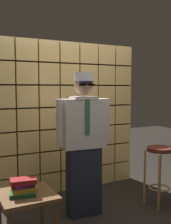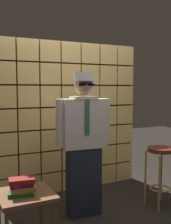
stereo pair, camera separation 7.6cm
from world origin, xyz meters
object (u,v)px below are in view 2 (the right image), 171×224
at_px(standing_person, 84,142).
at_px(bar_stool, 161,163).
at_px(side_table, 26,200).
at_px(book_stack, 22,187).

xyz_separation_m(standing_person, bar_stool, (0.99, -0.22, -0.32)).
bearing_deg(side_table, standing_person, 22.11).
distance_m(standing_person, bar_stool, 1.06).
distance_m(side_table, book_stack, 0.15).
bearing_deg(bar_stool, side_table, -176.99).
bearing_deg(side_table, bar_stool, 3.01).
xyz_separation_m(bar_stool, book_stack, (-1.80, -0.12, 0.02)).
relative_size(bar_stool, side_table, 1.46).
xyz_separation_m(standing_person, book_stack, (-0.82, -0.34, -0.30)).
relative_size(standing_person, book_stack, 6.23).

